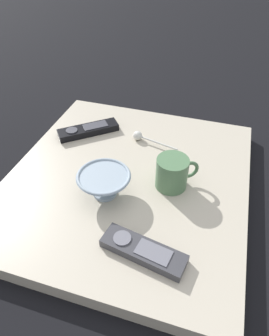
# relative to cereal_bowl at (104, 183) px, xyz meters

# --- Properties ---
(ground_plane) EXTENTS (6.00, 6.00, 0.00)m
(ground_plane) POSITION_rel_cereal_bowl_xyz_m (0.03, 0.08, -0.08)
(ground_plane) COLOR black
(table) EXTENTS (0.61, 0.67, 0.04)m
(table) POSITION_rel_cereal_bowl_xyz_m (0.03, 0.08, -0.06)
(table) COLOR #B7AD99
(table) RESTS_ON ground
(cereal_bowl) EXTENTS (0.13, 0.13, 0.06)m
(cereal_bowl) POSITION_rel_cereal_bowl_xyz_m (0.00, 0.00, 0.00)
(cereal_bowl) COLOR #8C9EAD
(cereal_bowl) RESTS_ON table
(coffee_mug) EXTENTS (0.10, 0.08, 0.08)m
(coffee_mug) POSITION_rel_cereal_bowl_xyz_m (0.15, 0.08, 0.01)
(coffee_mug) COLOR #4C724C
(coffee_mug) RESTS_ON table
(teaspoon) EXTENTS (0.14, 0.05, 0.03)m
(teaspoon) POSITION_rel_cereal_bowl_xyz_m (0.02, 0.24, -0.02)
(teaspoon) COLOR silver
(teaspoon) RESTS_ON table
(tv_remote_near) EXTENTS (0.18, 0.16, 0.02)m
(tv_remote_near) POSITION_rel_cereal_bowl_xyz_m (-0.15, 0.23, -0.03)
(tv_remote_near) COLOR black
(tv_remote_near) RESTS_ON table
(tv_remote_far) EXTENTS (0.18, 0.09, 0.02)m
(tv_remote_far) POSITION_rel_cereal_bowl_xyz_m (0.14, -0.14, -0.03)
(tv_remote_far) COLOR #38383D
(tv_remote_far) RESTS_ON table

